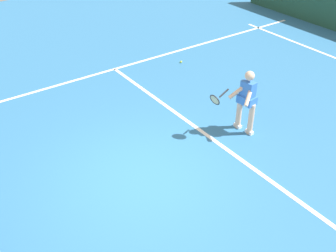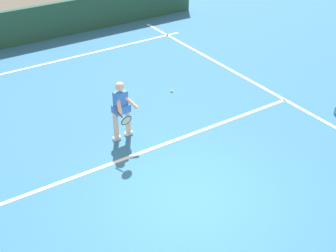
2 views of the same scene
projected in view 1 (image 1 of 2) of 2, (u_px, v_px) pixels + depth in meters
ground_plane at (144, 177)px, 8.40m from camera, size 28.02×28.02×0.00m
service_line_marking at (218, 143)px, 9.38m from camera, size 9.64×0.10×0.01m
sideline_right_marking at (52, 87)px, 11.68m from camera, size 0.10×19.56×0.01m
tennis_player at (246, 100)px, 9.36m from camera, size 0.74×0.99×1.55m
tennis_ball_far at (181, 62)px, 13.03m from camera, size 0.07×0.07×0.07m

